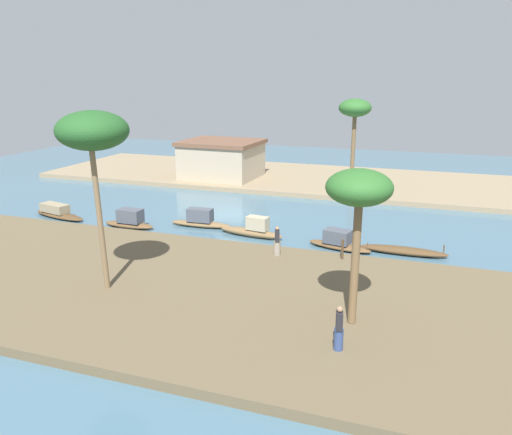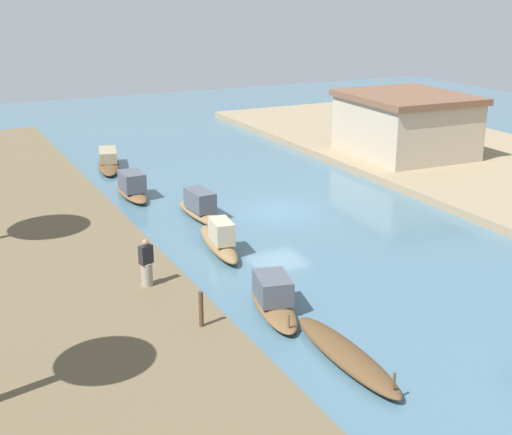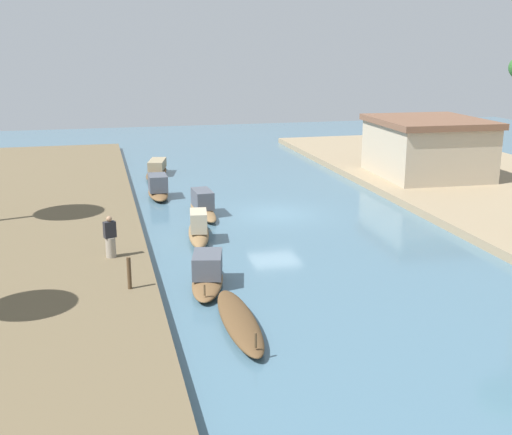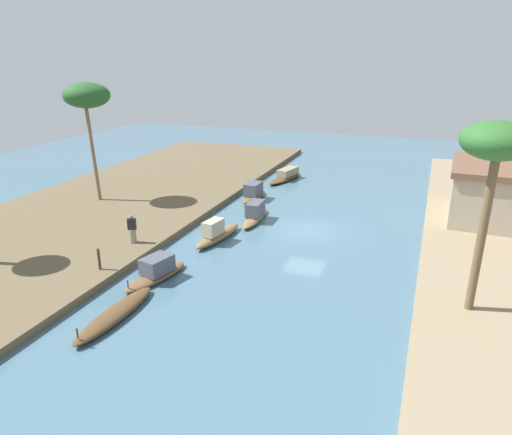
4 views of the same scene
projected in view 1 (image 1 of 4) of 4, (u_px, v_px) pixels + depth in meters
The scene contains 16 objects.
river_water at pixel (229, 215), 38.64m from camera, with size 75.58×75.58×0.00m, color #476B7F.
riverbank_left at pixel (120, 281), 25.74m from camera, with size 47.28×14.52×0.41m, color brown.
riverbank_right at pixel (283, 177), 51.44m from camera, with size 47.28×14.52×0.41m, color #937F60.
sampan_with_red_awning at pixel (201, 220), 35.42m from camera, with size 4.40×1.15×1.28m.
sampan_with_tall_canopy at pixel (253, 230), 33.31m from camera, with size 4.52×1.48×1.37m.
sampan_upstream_small at pixel (403, 251), 30.13m from camera, with size 5.04×1.07×0.83m.
sampan_downstream_large at pixel (130, 221), 35.20m from camera, with size 3.72×1.10×1.31m.
sampan_foreground at pixel (58, 212), 37.80m from camera, with size 5.07×2.26×0.97m.
sampan_open_hull at pixel (339, 242), 30.97m from camera, with size 4.09×1.94×1.17m.
person_on_near_bank at pixel (339, 330), 18.77m from camera, with size 0.42×0.48×1.73m.
person_by_mooring at pixel (277, 243), 28.73m from camera, with size 0.49×0.51×1.63m.
mooring_post at pixel (342, 249), 28.09m from camera, with size 0.14×0.14×1.10m, color #4C3823.
palm_tree_left_near at pixel (93, 133), 22.36m from camera, with size 3.15×3.15×8.26m.
palm_tree_left_far at pixel (359, 192), 19.71m from camera, with size 2.58×2.58×6.31m.
palm_tree_right_tall at pixel (355, 111), 42.53m from camera, with size 2.70×2.70×7.78m.
riverside_building at pixel (222, 159), 50.04m from camera, with size 7.42×6.57×3.56m.
Camera 1 is at (14.36, -34.46, 10.18)m, focal length 36.31 mm.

